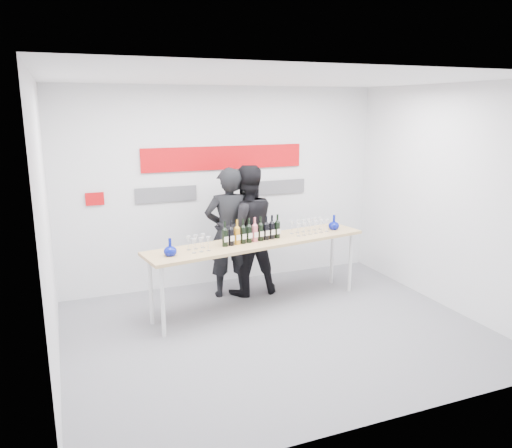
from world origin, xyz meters
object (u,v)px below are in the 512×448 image
at_px(mic_stand, 244,264).
at_px(presenter_right, 246,231).
at_px(tasting_table, 259,246).
at_px(presenter_left, 229,233).

bearing_deg(mic_stand, presenter_right, 73.31).
bearing_deg(tasting_table, mic_stand, 87.65).
bearing_deg(mic_stand, presenter_left, 171.86).
distance_m(presenter_right, mic_stand, 0.49).
height_order(tasting_table, mic_stand, mic_stand).
distance_m(tasting_table, mic_stand, 0.60).
height_order(presenter_left, mic_stand, presenter_left).
bearing_deg(presenter_right, tasting_table, 87.87).
height_order(tasting_table, presenter_right, presenter_right).
bearing_deg(presenter_left, tasting_table, 122.76).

